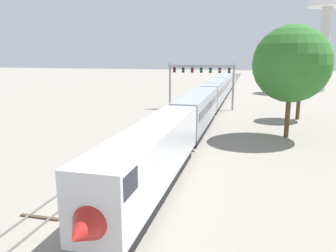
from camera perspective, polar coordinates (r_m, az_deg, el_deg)
The scene contains 8 objects.
ground_plane at distance 22.00m, azimuth -10.51°, elevation -14.06°, with size 400.00×400.00×0.00m, color gray.
track_main at distance 78.70m, azimuth 9.30°, elevation 5.06°, with size 2.60×200.00×0.16m.
track_near at distance 59.85m, azimuth 2.36°, elevation 2.99°, with size 2.60×160.00×0.16m.
passenger_train at distance 63.06m, azimuth 8.14°, elevation 5.68°, with size 3.04×101.70×4.80m.
signal_gantry at distance 59.93m, azimuth 5.75°, elevation 8.78°, with size 12.10×0.49×8.28m.
water_tower at distance 99.40m, azimuth 25.97°, elevation 18.37°, with size 9.87×9.87×28.29m.
trackside_tree_left at distance 53.39m, azimuth 22.04°, elevation 8.50°, with size 5.82×5.82×9.95m.
trackside_tree_mid at distance 40.82m, azimuth 20.61°, elevation 10.01°, with size 8.82×8.82×13.06m.
Camera 1 is at (8.50, -17.84, 9.67)m, focal length 35.20 mm.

